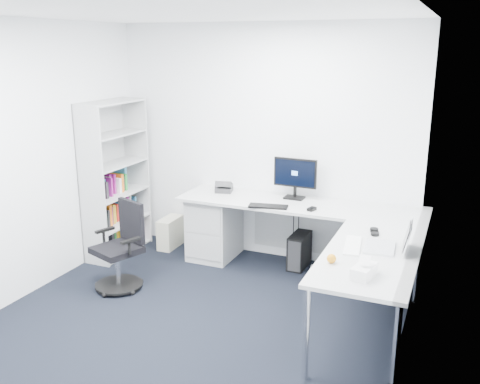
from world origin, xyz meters
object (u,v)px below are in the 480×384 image
at_px(bookshelf, 115,179).
at_px(monitor, 295,178).
at_px(laptop, 381,234).
at_px(l_desk, 288,248).
at_px(task_chair, 117,247).

xyz_separation_m(bookshelf, monitor, (2.07, 0.46, 0.11)).
height_order(monitor, laptop, monitor).
bearing_deg(monitor, l_desk, -76.86).
bearing_deg(monitor, task_chair, -136.51).
distance_m(l_desk, bookshelf, 2.24).
bearing_deg(l_desk, monitor, 101.56).
relative_size(bookshelf, laptop, 5.08).
height_order(l_desk, monitor, monitor).
height_order(task_chair, laptop, laptop).
xyz_separation_m(l_desk, bookshelf, (-2.17, 0.05, 0.52)).
bearing_deg(l_desk, bookshelf, 178.68).
height_order(l_desk, task_chair, task_chair).
relative_size(monitor, laptop, 1.36).
relative_size(l_desk, monitor, 5.50).
bearing_deg(monitor, laptop, -44.78).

